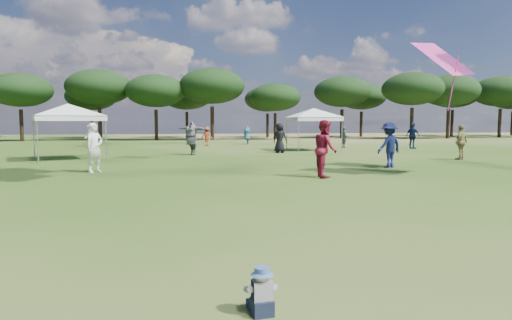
{
  "coord_description": "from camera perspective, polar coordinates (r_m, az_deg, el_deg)",
  "views": [
    {
      "loc": [
        -0.66,
        -1.47,
        1.82
      ],
      "look_at": [
        0.26,
        3.38,
        1.39
      ],
      "focal_mm": 30.0,
      "sensor_mm": 36.0,
      "label": 1
    }
  ],
  "objects": [
    {
      "name": "tent_left",
      "position": [
        23.22,
        -23.81,
        6.57
      ],
      "size": [
        6.0,
        6.0,
        3.06
      ],
      "rotation": [
        0.0,
        0.0,
        0.34
      ],
      "color": "gray",
      "rests_on": "ground"
    },
    {
      "name": "tree_line",
      "position": [
        49.1,
        -7.23,
        9.14
      ],
      "size": [
        108.78,
        17.63,
        7.77
      ],
      "color": "black",
      "rests_on": "ground"
    },
    {
      "name": "tent_right",
      "position": [
        28.44,
        7.67,
        6.62
      ],
      "size": [
        6.12,
        6.12,
        3.09
      ],
      "rotation": [
        0.0,
        0.0,
        0.0
      ],
      "color": "gray",
      "rests_on": "ground"
    },
    {
      "name": "festival_crowd",
      "position": [
        24.33,
        -8.39,
        2.74
      ],
      "size": [
        28.96,
        23.71,
        1.93
      ],
      "color": "navy",
      "rests_on": "ground"
    },
    {
      "name": "toddler",
      "position": [
        4.26,
        0.73,
        -17.28
      ],
      "size": [
        0.32,
        0.35,
        0.46
      ],
      "rotation": [
        0.0,
        0.0,
        0.08
      ],
      "color": "black",
      "rests_on": "ground"
    }
  ]
}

